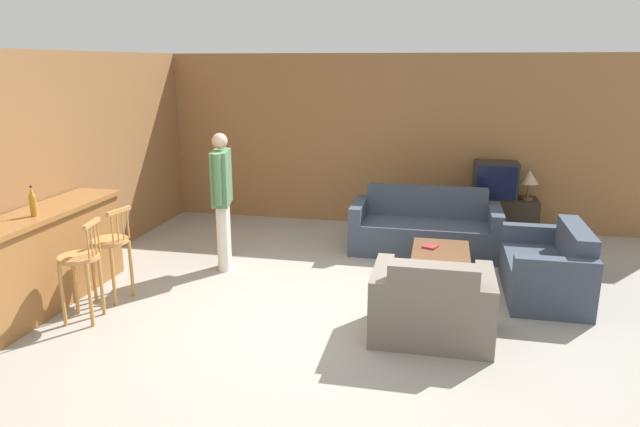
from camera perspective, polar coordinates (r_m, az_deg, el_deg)
The scene contains 16 objects.
ground_plane at distance 5.80m, azimuth -0.74°, elevation -10.30°, with size 24.00×24.00×0.00m, color gray.
wall_back at distance 8.89m, azimuth 4.44°, elevation 7.31°, with size 9.40×0.08×2.60m.
wall_left at distance 7.81m, azimuth -21.46°, elevation 5.26°, with size 0.08×8.62×2.60m.
bar_counter at distance 6.55m, azimuth -25.85°, elevation -4.06°, with size 0.55×2.18×1.01m.
bar_chair_near at distance 5.98m, azimuth -22.79°, elevation -4.87°, with size 0.44×0.44×1.02m.
bar_chair_mid at distance 6.40m, azimuth -20.13°, elevation -3.35°, with size 0.45×0.45×1.02m.
couch_far at distance 7.78m, azimuth 10.43°, elevation -1.57°, with size 1.94×0.87×0.82m.
armchair_near at distance 5.39m, azimuth 11.10°, elevation -9.17°, with size 1.09×0.82×0.80m.
loveseat_right at distance 6.67m, azimuth 21.85°, elevation -5.25°, with size 0.80×1.35×0.79m.
coffee_table at distance 6.60m, azimuth 11.96°, elevation -4.27°, with size 0.64×1.03×0.39m.
tv_unit at distance 8.68m, azimuth 16.85°, elevation -0.32°, with size 1.22×0.54×0.57m.
tv at distance 8.56m, azimuth 17.13°, elevation 3.22°, with size 0.61×0.43×0.53m.
bottle at distance 6.21m, azimuth -26.78°, elevation 1.00°, with size 0.07×0.07×0.30m.
book_on_table at distance 6.72m, azimuth 10.96°, elevation -3.27°, with size 0.19×0.19×0.02m.
table_lamp at distance 8.61m, azimuth 20.20°, elevation 3.34°, with size 0.26×0.26×0.42m.
person_by_window at distance 6.92m, azimuth -9.77°, elevation 1.91°, with size 0.28×0.60×1.67m.
Camera 1 is at (1.17, -5.12, 2.47)m, focal length 32.00 mm.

